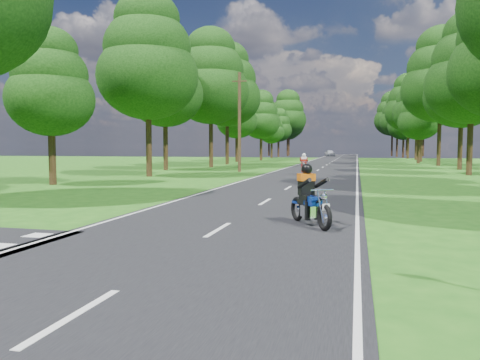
# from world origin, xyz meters

# --- Properties ---
(ground) EXTENTS (160.00, 160.00, 0.00)m
(ground) POSITION_xyz_m (0.00, 0.00, 0.00)
(ground) COLOR #1F5814
(ground) RESTS_ON ground
(main_road) EXTENTS (7.00, 140.00, 0.02)m
(main_road) POSITION_xyz_m (0.00, 50.00, 0.01)
(main_road) COLOR black
(main_road) RESTS_ON ground
(road_markings) EXTENTS (7.40, 140.00, 0.01)m
(road_markings) POSITION_xyz_m (-0.14, 48.13, 0.02)
(road_markings) COLOR silver
(road_markings) RESTS_ON main_road
(treeline) EXTENTS (40.00, 115.35, 14.78)m
(treeline) POSITION_xyz_m (1.43, 60.06, 8.25)
(treeline) COLOR black
(treeline) RESTS_ON ground
(telegraph_pole) EXTENTS (1.20, 0.26, 8.00)m
(telegraph_pole) POSITION_xyz_m (-6.00, 28.00, 4.07)
(telegraph_pole) COLOR #382616
(telegraph_pole) RESTS_ON ground
(rider_near_blue) EXTENTS (1.54, 1.96, 1.59)m
(rider_near_blue) POSITION_xyz_m (2.11, 3.18, 0.82)
(rider_near_blue) COLOR navy
(rider_near_blue) RESTS_ON main_road
(rider_far_red) EXTENTS (0.78, 1.91, 1.56)m
(rider_far_red) POSITION_xyz_m (-0.49, 25.39, 0.80)
(rider_far_red) COLOR #B60E13
(rider_far_red) RESTS_ON main_road
(distant_car) EXTENTS (2.72, 4.24, 1.34)m
(distant_car) POSITION_xyz_m (-2.38, 92.24, 0.69)
(distant_car) COLOR silver
(distant_car) RESTS_ON main_road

